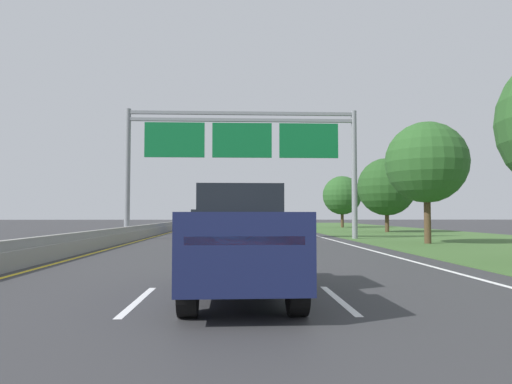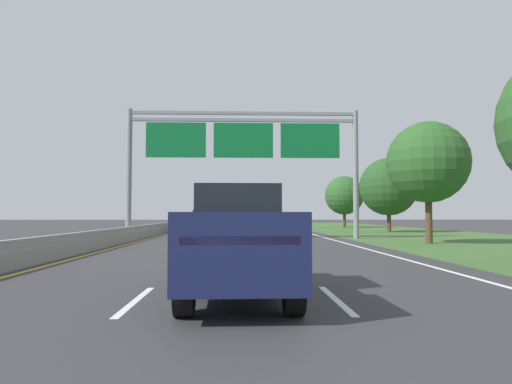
{
  "view_description": "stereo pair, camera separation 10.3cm",
  "coord_description": "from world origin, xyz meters",
  "px_view_note": "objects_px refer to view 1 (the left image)",
  "views": [
    {
      "loc": [
        -0.05,
        1.81,
        1.58
      ],
      "look_at": [
        0.64,
        18.26,
        2.38
      ],
      "focal_mm": 32.67,
      "sensor_mm": 36.0,
      "label": 1
    },
    {
      "loc": [
        0.05,
        1.81,
        1.58
      ],
      "look_at": [
        0.64,
        18.26,
        2.38
      ],
      "focal_mm": 32.67,
      "sensor_mm": 36.0,
      "label": 2
    }
  ],
  "objects_px": {
    "car_blue_left_lane_sedan": "(195,223)",
    "roadside_tree_mid": "(426,163)",
    "roadside_tree_distant": "(342,195)",
    "roadside_tree_far": "(387,187)",
    "pickup_truck_navy": "(240,240)",
    "car_silver_centre_lane_sedan": "(235,224)",
    "car_grey_left_lane_suv": "(200,219)",
    "overhead_sign_gantry": "(242,146)",
    "car_gold_centre_lane_sedan": "(242,228)"
  },
  "relations": [
    {
      "from": "overhead_sign_gantry",
      "to": "roadside_tree_far",
      "type": "xyz_separation_m",
      "value": [
        13.1,
        11.16,
        -1.94
      ]
    },
    {
      "from": "car_blue_left_lane_sedan",
      "to": "roadside_tree_mid",
      "type": "bearing_deg",
      "value": -138.61
    },
    {
      "from": "car_blue_left_lane_sedan",
      "to": "roadside_tree_mid",
      "type": "distance_m",
      "value": 21.17
    },
    {
      "from": "car_grey_left_lane_suv",
      "to": "car_gold_centre_lane_sedan",
      "type": "bearing_deg",
      "value": -168.34
    },
    {
      "from": "car_gold_centre_lane_sedan",
      "to": "roadside_tree_distant",
      "type": "xyz_separation_m",
      "value": [
        12.55,
        29.68,
        3.09
      ]
    },
    {
      "from": "roadside_tree_mid",
      "to": "car_gold_centre_lane_sedan",
      "type": "bearing_deg",
      "value": 171.41
    },
    {
      "from": "car_silver_centre_lane_sedan",
      "to": "car_grey_left_lane_suv",
      "type": "bearing_deg",
      "value": 17.18
    },
    {
      "from": "car_silver_centre_lane_sedan",
      "to": "car_gold_centre_lane_sedan",
      "type": "height_order",
      "value": "same"
    },
    {
      "from": "pickup_truck_navy",
      "to": "car_silver_centre_lane_sedan",
      "type": "relative_size",
      "value": 1.22
    },
    {
      "from": "overhead_sign_gantry",
      "to": "roadside_tree_distant",
      "type": "relative_size",
      "value": 2.4
    },
    {
      "from": "pickup_truck_navy",
      "to": "car_silver_centre_lane_sedan",
      "type": "bearing_deg",
      "value": -0.44
    },
    {
      "from": "car_gold_centre_lane_sedan",
      "to": "pickup_truck_navy",
      "type": "bearing_deg",
      "value": 177.76
    },
    {
      "from": "pickup_truck_navy",
      "to": "roadside_tree_distant",
      "type": "bearing_deg",
      "value": -16.15
    },
    {
      "from": "roadside_tree_far",
      "to": "roadside_tree_distant",
      "type": "bearing_deg",
      "value": 92.38
    },
    {
      "from": "car_grey_left_lane_suv",
      "to": "pickup_truck_navy",
      "type": "bearing_deg",
      "value": -172.84
    },
    {
      "from": "overhead_sign_gantry",
      "to": "pickup_truck_navy",
      "type": "bearing_deg",
      "value": -90.77
    },
    {
      "from": "car_silver_centre_lane_sedan",
      "to": "car_grey_left_lane_suv",
      "type": "xyz_separation_m",
      "value": [
        -3.67,
        10.81,
        0.28
      ]
    },
    {
      "from": "car_gold_centre_lane_sedan",
      "to": "roadside_tree_mid",
      "type": "height_order",
      "value": "roadside_tree_mid"
    },
    {
      "from": "car_gold_centre_lane_sedan",
      "to": "roadside_tree_far",
      "type": "xyz_separation_m",
      "value": [
        13.17,
        14.76,
        3.25
      ]
    },
    {
      "from": "roadside_tree_distant",
      "to": "car_blue_left_lane_sedan",
      "type": "bearing_deg",
      "value": -136.33
    },
    {
      "from": "car_blue_left_lane_sedan",
      "to": "car_gold_centre_lane_sedan",
      "type": "relative_size",
      "value": 0.99
    },
    {
      "from": "overhead_sign_gantry",
      "to": "roadside_tree_distant",
      "type": "distance_m",
      "value": 28.99
    },
    {
      "from": "roadside_tree_far",
      "to": "roadside_tree_distant",
      "type": "distance_m",
      "value": 14.93
    },
    {
      "from": "car_grey_left_lane_suv",
      "to": "roadside_tree_mid",
      "type": "height_order",
      "value": "roadside_tree_mid"
    },
    {
      "from": "car_blue_left_lane_sedan",
      "to": "roadside_tree_mid",
      "type": "xyz_separation_m",
      "value": [
        13.91,
        -15.54,
        3.6
      ]
    },
    {
      "from": "overhead_sign_gantry",
      "to": "roadside_tree_far",
      "type": "distance_m",
      "value": 17.32
    },
    {
      "from": "car_blue_left_lane_sedan",
      "to": "roadside_tree_far",
      "type": "height_order",
      "value": "roadside_tree_far"
    },
    {
      "from": "pickup_truck_navy",
      "to": "roadside_tree_distant",
      "type": "relative_size",
      "value": 0.87
    },
    {
      "from": "car_silver_centre_lane_sedan",
      "to": "car_blue_left_lane_sedan",
      "type": "bearing_deg",
      "value": 64.69
    },
    {
      "from": "pickup_truck_navy",
      "to": "roadside_tree_far",
      "type": "distance_m",
      "value": 34.72
    },
    {
      "from": "car_gold_centre_lane_sedan",
      "to": "car_grey_left_lane_suv",
      "type": "height_order",
      "value": "car_grey_left_lane_suv"
    },
    {
      "from": "overhead_sign_gantry",
      "to": "car_blue_left_lane_sedan",
      "type": "bearing_deg",
      "value": 110.56
    },
    {
      "from": "car_blue_left_lane_sedan",
      "to": "roadside_tree_distant",
      "type": "relative_size",
      "value": 0.7
    },
    {
      "from": "car_grey_left_lane_suv",
      "to": "roadside_tree_distant",
      "type": "height_order",
      "value": "roadside_tree_distant"
    },
    {
      "from": "roadside_tree_far",
      "to": "roadside_tree_distant",
      "type": "xyz_separation_m",
      "value": [
        -0.62,
        14.92,
        -0.15
      ]
    },
    {
      "from": "pickup_truck_navy",
      "to": "car_blue_left_lane_sedan",
      "type": "xyz_separation_m",
      "value": [
        -3.63,
        31.17,
        -0.26
      ]
    },
    {
      "from": "roadside_tree_distant",
      "to": "car_silver_centre_lane_sedan",
      "type": "bearing_deg",
      "value": -127.17
    },
    {
      "from": "car_gold_centre_lane_sedan",
      "to": "roadside_tree_distant",
      "type": "bearing_deg",
      "value": -24.45
    },
    {
      "from": "overhead_sign_gantry",
      "to": "pickup_truck_navy",
      "type": "xyz_separation_m",
      "value": [
        -0.28,
        -20.74,
        -4.93
      ]
    },
    {
      "from": "roadside_tree_far",
      "to": "roadside_tree_distant",
      "type": "height_order",
      "value": "roadside_tree_far"
    },
    {
      "from": "overhead_sign_gantry",
      "to": "car_gold_centre_lane_sedan",
      "type": "xyz_separation_m",
      "value": [
        -0.06,
        -3.6,
        -5.18
      ]
    },
    {
      "from": "car_grey_left_lane_suv",
      "to": "roadside_tree_mid",
      "type": "relative_size",
      "value": 0.72
    },
    {
      "from": "car_blue_left_lane_sedan",
      "to": "roadside_tree_far",
      "type": "xyz_separation_m",
      "value": [
        17.02,
        0.74,
        3.25
      ]
    },
    {
      "from": "roadside_tree_distant",
      "to": "roadside_tree_far",
      "type": "bearing_deg",
      "value": -87.62
    },
    {
      "from": "car_silver_centre_lane_sedan",
      "to": "roadside_tree_mid",
      "type": "bearing_deg",
      "value": -144.79
    },
    {
      "from": "car_grey_left_lane_suv",
      "to": "roadside_tree_distant",
      "type": "relative_size",
      "value": 0.76
    },
    {
      "from": "car_blue_left_lane_sedan",
      "to": "car_grey_left_lane_suv",
      "type": "xyz_separation_m",
      "value": [
        -0.28,
        9.32,
        0.28
      ]
    },
    {
      "from": "pickup_truck_navy",
      "to": "roadside_tree_far",
      "type": "xyz_separation_m",
      "value": [
        13.38,
        31.9,
        2.99
      ]
    },
    {
      "from": "pickup_truck_navy",
      "to": "car_blue_left_lane_sedan",
      "type": "relative_size",
      "value": 1.23
    },
    {
      "from": "car_gold_centre_lane_sedan",
      "to": "overhead_sign_gantry",
      "type": "bearing_deg",
      "value": -2.55
    }
  ]
}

